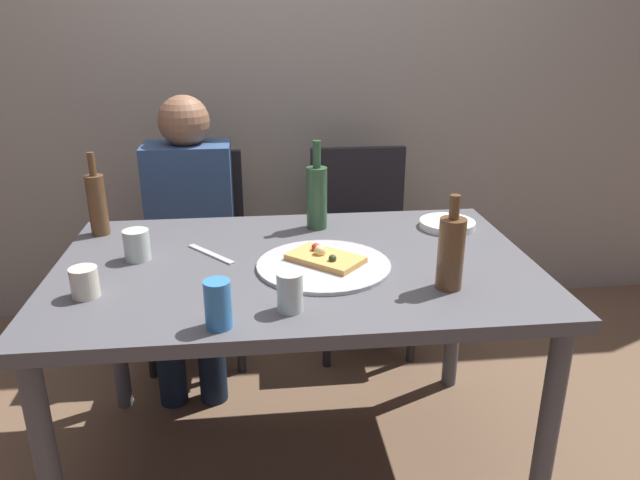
{
  "coord_description": "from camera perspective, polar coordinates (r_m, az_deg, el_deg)",
  "views": [
    {
      "loc": [
        -0.11,
        -1.69,
        1.47
      ],
      "look_at": [
        0.08,
        0.05,
        0.81
      ],
      "focal_mm": 33.52,
      "sensor_mm": 36.0,
      "label": 1
    }
  ],
  "objects": [
    {
      "name": "ground_plane",
      "position": [
        2.24,
        -2.02,
        -20.25
      ],
      "size": [
        8.0,
        8.0,
        0.0
      ],
      "primitive_type": "plane",
      "color": "brown"
    },
    {
      "name": "soda_can",
      "position": [
        1.46,
        -9.71,
        -6.07
      ],
      "size": [
        0.07,
        0.07,
        0.12
      ],
      "primitive_type": "cylinder",
      "color": "#337AC1",
      "rests_on": "dining_table"
    },
    {
      "name": "chair_left",
      "position": [
        2.74,
        -11.84,
        -0.18
      ],
      "size": [
        0.44,
        0.44,
        0.9
      ],
      "rotation": [
        0.0,
        0.0,
        3.14
      ],
      "color": "black",
      "rests_on": "ground_plane"
    },
    {
      "name": "wine_glass",
      "position": [
        1.72,
        -21.56,
        -3.78
      ],
      "size": [
        0.07,
        0.07,
        0.08
      ],
      "primitive_type": "cylinder",
      "color": "beige",
      "rests_on": "dining_table"
    },
    {
      "name": "beer_bottle",
      "position": [
        1.66,
        12.39,
        -1.11
      ],
      "size": [
        0.07,
        0.07,
        0.27
      ],
      "color": "brown",
      "rests_on": "dining_table"
    },
    {
      "name": "tumbler_far",
      "position": [
        1.92,
        -17.09,
        -0.46
      ],
      "size": [
        0.08,
        0.08,
        0.1
      ],
      "primitive_type": "cylinder",
      "color": "#B7C6BC",
      "rests_on": "dining_table"
    },
    {
      "name": "plate_stack",
      "position": [
        2.17,
        12.05,
        1.49
      ],
      "size": [
        0.2,
        0.2,
        0.03
      ],
      "primitive_type": "cylinder",
      "color": "white",
      "rests_on": "dining_table"
    },
    {
      "name": "pizza_slice_last",
      "position": [
        1.81,
        0.46,
        -1.67
      ],
      "size": [
        0.25,
        0.24,
        0.05
      ],
      "color": "tan",
      "rests_on": "pizza_tray"
    },
    {
      "name": "wine_bottle",
      "position": [
        2.17,
        -20.5,
        3.31
      ],
      "size": [
        0.06,
        0.06,
        0.29
      ],
      "color": "brown",
      "rests_on": "dining_table"
    },
    {
      "name": "dining_table",
      "position": [
        1.87,
        -2.28,
        -4.39
      ],
      "size": [
        1.46,
        0.92,
        0.76
      ],
      "color": "#4C4C51",
      "rests_on": "ground_plane"
    },
    {
      "name": "pizza_tray",
      "position": [
        1.8,
        0.35,
        -2.44
      ],
      "size": [
        0.4,
        0.4,
        0.01
      ],
      "primitive_type": "cylinder",
      "color": "#ADADB2",
      "rests_on": "dining_table"
    },
    {
      "name": "chair_right",
      "position": [
        2.77,
        3.92,
        0.43
      ],
      "size": [
        0.44,
        0.44,
        0.9
      ],
      "rotation": [
        0.0,
        0.0,
        3.14
      ],
      "color": "black",
      "rests_on": "ground_plane"
    },
    {
      "name": "table_knife",
      "position": [
        1.92,
        -10.37,
        -1.33
      ],
      "size": [
        0.16,
        0.18,
        0.01
      ],
      "primitive_type": "cube",
      "rotation": [
        0.0,
        0.0,
        2.26
      ],
      "color": "#B7B7BC",
      "rests_on": "dining_table"
    },
    {
      "name": "water_bottle",
      "position": [
        2.09,
        -0.3,
        4.26
      ],
      "size": [
        0.07,
        0.07,
        0.31
      ],
      "color": "#2D5133",
      "rests_on": "dining_table"
    },
    {
      "name": "back_wall",
      "position": [
        2.98,
        -4.36,
        17.39
      ],
      "size": [
        6.0,
        0.1,
        2.6
      ],
      "primitive_type": "cube",
      "color": "gray",
      "rests_on": "ground_plane"
    },
    {
      "name": "guest_in_sweater",
      "position": [
        2.55,
        -12.33,
        1.29
      ],
      "size": [
        0.36,
        0.56,
        1.17
      ],
      "rotation": [
        0.0,
        0.0,
        3.14
      ],
      "color": "navy",
      "rests_on": "ground_plane"
    },
    {
      "name": "tumbler_near",
      "position": [
        1.52,
        -2.88,
        -4.97
      ],
      "size": [
        0.07,
        0.07,
        0.1
      ],
      "primitive_type": "cylinder",
      "color": "#B7C6BC",
      "rests_on": "dining_table"
    }
  ]
}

